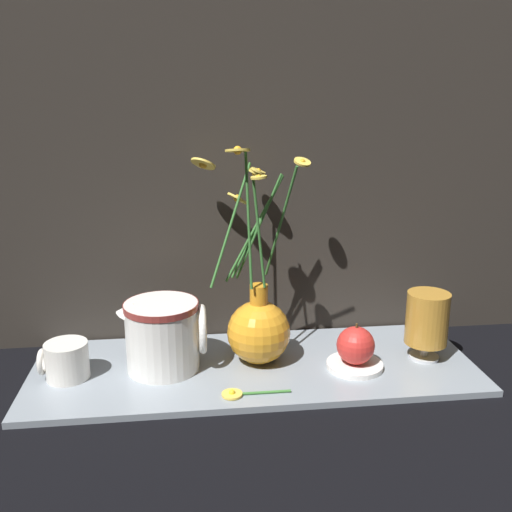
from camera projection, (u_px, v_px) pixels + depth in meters
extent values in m
plane|color=black|center=(254.00, 370.00, 1.09)|extent=(6.00, 6.00, 0.00)
cube|color=gray|center=(254.00, 367.00, 1.09)|extent=(0.84, 0.31, 0.01)
cube|color=#2D2823|center=(244.00, 72.00, 1.10)|extent=(1.34, 0.02, 1.10)
sphere|color=orange|center=(259.00, 332.00, 1.08)|extent=(0.12, 0.12, 0.12)
cylinder|color=orange|center=(259.00, 297.00, 1.07)|extent=(0.03, 0.03, 0.05)
cylinder|color=#336B2D|center=(259.00, 233.00, 1.02)|extent=(0.03, 0.01, 0.20)
cylinder|color=#EAC64C|center=(259.00, 177.00, 0.98)|extent=(0.03, 0.03, 0.01)
sphere|color=gold|center=(259.00, 177.00, 0.98)|extent=(0.01, 0.01, 0.01)
cylinder|color=#336B2D|center=(257.00, 228.00, 1.08)|extent=(0.10, 0.01, 0.20)
cylinder|color=#EAC64C|center=(255.00, 172.00, 1.10)|extent=(0.04, 0.04, 0.02)
sphere|color=gold|center=(255.00, 172.00, 1.10)|extent=(0.01, 0.01, 0.01)
cylinder|color=#336B2D|center=(231.00, 224.00, 1.06)|extent=(0.09, 0.10, 0.22)
cylinder|color=#EAC64C|center=(203.00, 164.00, 1.07)|extent=(0.06, 0.06, 0.03)
sphere|color=gold|center=(203.00, 164.00, 1.07)|extent=(0.02, 0.02, 0.02)
cylinder|color=#336B2D|center=(259.00, 227.00, 1.07)|extent=(0.09, 0.01, 0.20)
cylinder|color=#EAC64C|center=(258.00, 171.00, 1.09)|extent=(0.03, 0.03, 0.01)
sphere|color=gold|center=(258.00, 171.00, 1.09)|extent=(0.01, 0.01, 0.01)
cylinder|color=#336B2D|center=(248.00, 241.00, 1.08)|extent=(0.09, 0.04, 0.15)
cylinder|color=#EAC64C|center=(237.00, 198.00, 1.10)|extent=(0.05, 0.05, 0.03)
sphere|color=gold|center=(237.00, 198.00, 1.10)|extent=(0.01, 0.01, 0.01)
cylinder|color=#336B2D|center=(280.00, 224.00, 1.05)|extent=(0.05, 0.09, 0.22)
cylinder|color=#EAC64C|center=(302.00, 162.00, 1.05)|extent=(0.04, 0.04, 0.02)
sphere|color=gold|center=(302.00, 162.00, 1.05)|extent=(0.01, 0.01, 0.01)
cylinder|color=#336B2D|center=(249.00, 220.00, 1.02)|extent=(0.01, 0.04, 0.25)
cylinder|color=#EAC64C|center=(238.00, 150.00, 0.98)|extent=(0.05, 0.05, 0.01)
sphere|color=gold|center=(238.00, 150.00, 0.98)|extent=(0.02, 0.02, 0.02)
cylinder|color=silver|center=(67.00, 361.00, 1.03)|extent=(0.08, 0.08, 0.07)
torus|color=silver|center=(42.00, 362.00, 1.02)|extent=(0.01, 0.05, 0.05)
cylinder|color=white|center=(162.00, 336.00, 1.05)|extent=(0.13, 0.13, 0.13)
cylinder|color=maroon|center=(161.00, 306.00, 1.04)|extent=(0.14, 0.14, 0.01)
torus|color=white|center=(202.00, 329.00, 1.06)|extent=(0.01, 0.09, 0.09)
cone|color=white|center=(129.00, 309.00, 1.03)|extent=(0.05, 0.04, 0.04)
cylinder|color=silver|center=(424.00, 357.00, 1.11)|extent=(0.06, 0.06, 0.01)
cylinder|color=silver|center=(424.00, 349.00, 1.11)|extent=(0.01, 0.01, 0.03)
cylinder|color=#B77F2D|center=(427.00, 318.00, 1.09)|extent=(0.08, 0.08, 0.10)
cylinder|color=white|center=(355.00, 365.00, 1.07)|extent=(0.11, 0.11, 0.01)
sphere|color=red|center=(356.00, 345.00, 1.06)|extent=(0.07, 0.07, 0.07)
cylinder|color=#4C3819|center=(357.00, 326.00, 1.05)|extent=(0.00, 0.00, 0.01)
cylinder|color=#3D7A33|center=(261.00, 393.00, 0.98)|extent=(0.10, 0.01, 0.01)
cylinder|color=#EAC64C|center=(232.00, 394.00, 0.97)|extent=(0.04, 0.04, 0.00)
sphere|color=yellow|center=(232.00, 393.00, 0.97)|extent=(0.01, 0.01, 0.01)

